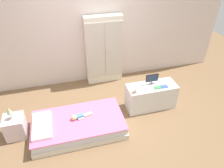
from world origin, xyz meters
The scene contains 13 objects.
ground_plane centered at (0.00, 0.00, -0.01)m, with size 10.00×10.00×0.02m, color brown.
back_wall centered at (0.00, 1.57, 1.35)m, with size 6.40×0.05×2.70m, color silver.
bed centered at (-0.58, -0.09, 0.13)m, with size 1.64×0.90×0.26m.
pillow centered at (-1.20, -0.09, 0.29)m, with size 0.32×0.65×0.05m, color white.
doll centered at (-0.57, -0.05, 0.30)m, with size 0.39×0.15×0.10m.
nightstand centered at (-1.67, 0.08, 0.21)m, with size 0.34×0.34×0.41m, color silver.
table_lamp centered at (-1.67, 0.08, 0.58)m, with size 0.10×0.10×0.24m.
wardrobe centered at (0.26, 1.41, 0.81)m, with size 0.84×0.26×1.61m.
tv_stand centered at (0.95, 0.20, 0.26)m, with size 1.00×0.41×0.53m, color silver.
tv_monitor centered at (0.97, 0.27, 0.65)m, with size 0.26×0.10×0.22m.
rocking_horse_toy centered at (0.54, 0.08, 0.58)m, with size 0.10×0.04×0.12m.
book_green centered at (1.03, 0.11, 0.54)m, with size 0.13×0.09×0.02m, color #429E51.
book_blue centered at (1.17, 0.11, 0.53)m, with size 0.13×0.10×0.02m, color blue.
Camera 1 is at (-0.68, -2.86, 2.97)m, focal length 33.83 mm.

